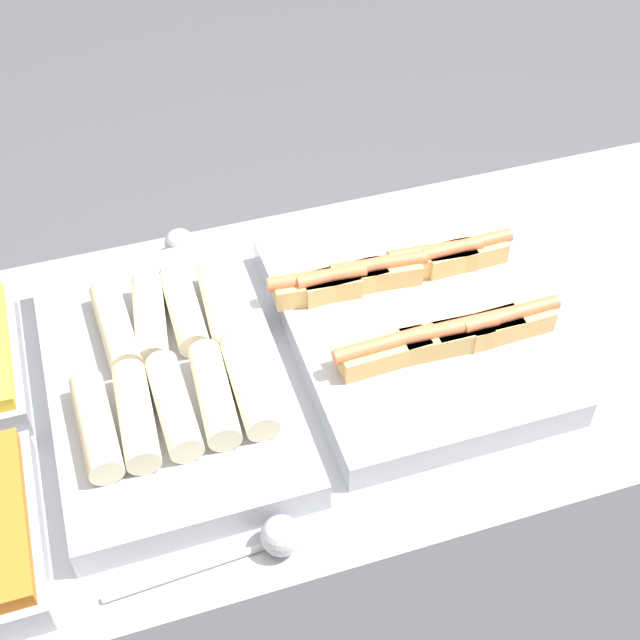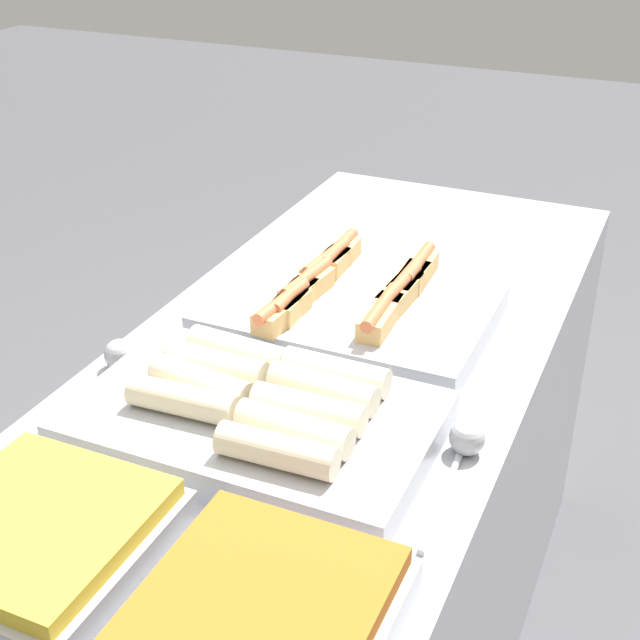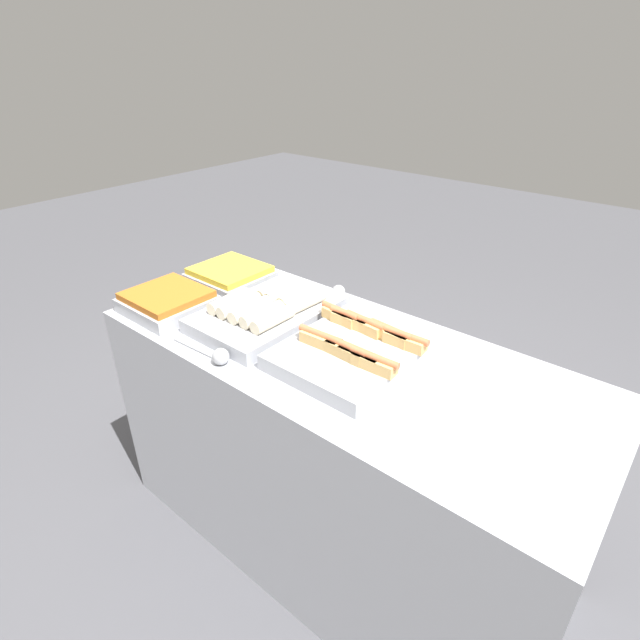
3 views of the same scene
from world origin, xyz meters
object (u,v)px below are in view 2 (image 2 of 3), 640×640
at_px(tray_hotdogs, 352,306).
at_px(serving_spoon_near, 464,445).
at_px(tray_side_front, 263,618).
at_px(tray_side_back, 40,540).
at_px(tray_wraps, 258,414).
at_px(serving_spoon_far, 115,360).

bearing_deg(tray_hotdogs, serving_spoon_near, -136.01).
bearing_deg(tray_side_front, tray_side_back, 90.00).
height_order(tray_hotdogs, tray_side_front, tray_hotdogs).
xyz_separation_m(tray_side_front, tray_side_back, (0.00, 0.30, 0.00)).
height_order(tray_wraps, tray_side_back, tray_wraps).
xyz_separation_m(tray_hotdogs, serving_spoon_far, (-0.31, 0.29, -0.01)).
height_order(tray_side_front, serving_spoon_near, tray_side_front).
xyz_separation_m(tray_side_back, serving_spoon_near, (0.41, -0.41, -0.01)).
relative_size(tray_hotdogs, tray_side_back, 1.73).
height_order(tray_hotdogs, serving_spoon_far, tray_hotdogs).
xyz_separation_m(tray_wraps, tray_side_back, (-0.34, 0.12, -0.00)).
height_order(tray_hotdogs, serving_spoon_near, tray_hotdogs).
height_order(tray_wraps, serving_spoon_near, tray_wraps).
xyz_separation_m(tray_side_front, serving_spoon_far, (0.40, 0.48, -0.01)).
distance_m(tray_hotdogs, tray_side_front, 0.74).
height_order(tray_wraps, serving_spoon_far, tray_wraps).
bearing_deg(tray_hotdogs, serving_spoon_far, 136.93).
height_order(tray_side_front, tray_side_back, same).
relative_size(tray_hotdogs, tray_wraps, 0.94).
distance_m(tray_side_back, serving_spoon_far, 0.44).
relative_size(tray_hotdogs, serving_spoon_far, 2.06).
xyz_separation_m(serving_spoon_near, serving_spoon_far, (-0.01, 0.59, 0.00)).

